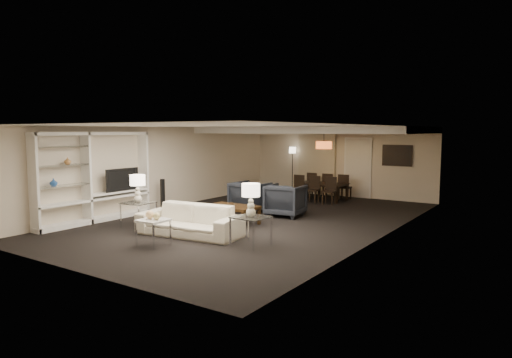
{
  "coord_description": "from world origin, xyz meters",
  "views": [
    {
      "loc": [
        6.77,
        -10.03,
        2.37
      ],
      "look_at": [
        0.0,
        0.0,
        1.1
      ],
      "focal_mm": 32.0,
      "sensor_mm": 36.0,
      "label": 1
    }
  ],
  "objects": [
    {
      "name": "wall_right",
      "position": [
        3.5,
        0.0,
        1.25
      ],
      "size": [
        0.02,
        11.0,
        2.5
      ],
      "primitive_type": "cube",
      "color": "beige",
      "rests_on": "ground"
    },
    {
      "name": "curtains",
      "position": [
        -0.9,
        5.42,
        1.2
      ],
      "size": [
        1.5,
        0.12,
        2.4
      ],
      "primitive_type": "cube",
      "color": "beige",
      "rests_on": "wall_back"
    },
    {
      "name": "floor_speaker",
      "position": [
        -3.2,
        -0.3,
        0.47
      ],
      "size": [
        0.12,
        0.12,
        0.94
      ],
      "primitive_type": "cube",
      "rotation": [
        0.0,
        0.0,
        -0.19
      ],
      "color": "black",
      "rests_on": "floor"
    },
    {
      "name": "chair_fm",
      "position": [
        -0.08,
        4.78,
        0.44
      ],
      "size": [
        0.44,
        0.44,
        0.88
      ],
      "primitive_type": null,
      "rotation": [
        0.0,
        0.0,
        3.21
      ],
      "color": "black",
      "rests_on": "floor"
    },
    {
      "name": "chair_fr",
      "position": [
        0.52,
        4.78,
        0.44
      ],
      "size": [
        0.44,
        0.44,
        0.88
      ],
      "primitive_type": null,
      "rotation": [
        0.0,
        0.0,
        3.22
      ],
      "color": "black",
      "rests_on": "floor"
    },
    {
      "name": "dining_table",
      "position": [
        -0.08,
        4.13,
        0.3
      ],
      "size": [
        1.7,
        0.97,
        0.59
      ],
      "primitive_type": "imported",
      "rotation": [
        0.0,
        0.0,
        -0.01
      ],
      "color": "black",
      "rests_on": "floor"
    },
    {
      "name": "ceiling_soffit",
      "position": [
        0.0,
        3.5,
        2.4
      ],
      "size": [
        7.0,
        4.0,
        0.2
      ],
      "primitive_type": "cube",
      "color": "silver",
      "rests_on": "ceiling"
    },
    {
      "name": "floor",
      "position": [
        0.0,
        0.0,
        0.0
      ],
      "size": [
        11.0,
        11.0,
        0.0
      ],
      "primitive_type": "plane",
      "color": "black",
      "rests_on": "ground"
    },
    {
      "name": "chair_nm",
      "position": [
        -0.08,
        3.48,
        0.44
      ],
      "size": [
        0.45,
        0.45,
        0.88
      ],
      "primitive_type": null,
      "rotation": [
        0.0,
        0.0,
        0.1
      ],
      "color": "black",
      "rests_on": "floor"
    },
    {
      "name": "marble_table",
      "position": [
        -0.2,
        -3.51,
        0.28
      ],
      "size": [
        0.57,
        0.57,
        0.55
      ],
      "primitive_type": null,
      "rotation": [
        0.0,
        0.0,
        0.03
      ],
      "color": "silver",
      "rests_on": "floor"
    },
    {
      "name": "wall_front",
      "position": [
        0.0,
        -5.5,
        1.25
      ],
      "size": [
        7.0,
        0.02,
        2.5
      ],
      "primitive_type": "cube",
      "color": "beige",
      "rests_on": "ground"
    },
    {
      "name": "chair_fl",
      "position": [
        -0.68,
        4.78,
        0.44
      ],
      "size": [
        0.41,
        0.41,
        0.88
      ],
      "primitive_type": null,
      "rotation": [
        0.0,
        0.0,
        3.13
      ],
      "color": "black",
      "rests_on": "floor"
    },
    {
      "name": "vase_blue",
      "position": [
        -3.31,
        -3.76,
        1.15
      ],
      "size": [
        0.18,
        0.18,
        0.19
      ],
      "primitive_type": "imported",
      "color": "#234F9A",
      "rests_on": "media_unit"
    },
    {
      "name": "floor_lamp",
      "position": [
        -1.82,
        5.2,
        0.88
      ],
      "size": [
        0.32,
        0.32,
        1.77
      ],
      "primitive_type": null,
      "rotation": [
        0.0,
        0.0,
        0.3
      ],
      "color": "black",
      "rests_on": "floor"
    },
    {
      "name": "ceiling",
      "position": [
        0.0,
        0.0,
        2.5
      ],
      "size": [
        7.0,
        11.0,
        0.02
      ],
      "primitive_type": "cube",
      "color": "silver",
      "rests_on": "ground"
    },
    {
      "name": "door",
      "position": [
        0.7,
        5.47,
        1.05
      ],
      "size": [
        0.9,
        0.05,
        2.1
      ],
      "primitive_type": "cube",
      "color": "silver",
      "rests_on": "wall_back"
    },
    {
      "name": "wall_left",
      "position": [
        -3.5,
        0.0,
        1.25
      ],
      "size": [
        0.02,
        11.0,
        2.5
      ],
      "primitive_type": "cube",
      "color": "beige",
      "rests_on": "ground"
    },
    {
      "name": "vase_amber",
      "position": [
        -3.31,
        -3.37,
        1.65
      ],
      "size": [
        0.16,
        0.16,
        0.17
      ],
      "primitive_type": "imported",
      "color": "#BC7D3E",
      "rests_on": "media_unit"
    },
    {
      "name": "gold_gourd_b",
      "position": [
        -0.1,
        -3.51,
        0.63
      ],
      "size": [
        0.15,
        0.15,
        0.15
      ],
      "primitive_type": "sphere",
      "color": "#D2BB6F",
      "rests_on": "marble_table"
    },
    {
      "name": "armchair_right",
      "position": [
        0.4,
        0.89,
        0.45
      ],
      "size": [
        1.08,
        1.1,
        0.9
      ],
      "primitive_type": "imported",
      "rotation": [
        0.0,
        0.0,
        3.27
      ],
      "color": "black",
      "rests_on": "floor"
    },
    {
      "name": "armchair_left",
      "position": [
        -0.8,
        0.89,
        0.45
      ],
      "size": [
        1.04,
        1.06,
        0.9
      ],
      "primitive_type": "imported",
      "rotation": [
        0.0,
        0.0,
        3.06
      ],
      "color": "black",
      "rests_on": "floor"
    },
    {
      "name": "coffee_table",
      "position": [
        -0.2,
        -0.81,
        0.24
      ],
      "size": [
        1.34,
        0.79,
        0.48
      ],
      "primitive_type": null,
      "rotation": [
        0.0,
        0.0,
        -0.01
      ],
      "color": "black",
      "rests_on": "floor"
    },
    {
      "name": "side_table_right",
      "position": [
        1.5,
        -2.41,
        0.31
      ],
      "size": [
        0.71,
        0.71,
        0.62
      ],
      "primitive_type": null,
      "rotation": [
        0.0,
        0.0,
        -0.06
      ],
      "color": "white",
      "rests_on": "floor"
    },
    {
      "name": "wall_back",
      "position": [
        0.0,
        5.5,
        1.25
      ],
      "size": [
        7.0,
        0.02,
        2.5
      ],
      "primitive_type": "cube",
      "color": "beige",
      "rests_on": "ground"
    },
    {
      "name": "chair_nl",
      "position": [
        -0.68,
        3.48,
        0.44
      ],
      "size": [
        0.41,
        0.41,
        0.88
      ],
      "primitive_type": null,
      "rotation": [
        0.0,
        0.0,
        0.0
      ],
      "color": "black",
      "rests_on": "floor"
    },
    {
      "name": "pendant_light",
      "position": [
        0.3,
        3.5,
        1.92
      ],
      "size": [
        0.52,
        0.52,
        0.24
      ],
      "primitive_type": "cylinder",
      "color": "#D8591E",
      "rests_on": "ceiling_soffit"
    },
    {
      "name": "table_lamp_left",
      "position": [
        -1.9,
        -2.41,
        0.96
      ],
      "size": [
        0.39,
        0.39,
        0.69
      ],
      "primitive_type": null,
      "rotation": [
        0.0,
        0.0,
        -0.03
      ],
      "color": "beige",
      "rests_on": "side_table_left"
    },
    {
      "name": "media_unit",
      "position": [
        -3.31,
        -2.6,
        1.18
      ],
      "size": [
        0.38,
        3.4,
        2.35
      ],
      "primitive_type": null,
      "color": "white",
      "rests_on": "wall_left"
    },
    {
      "name": "chair_nr",
      "position": [
        0.52,
        3.48,
        0.44
      ],
      "size": [
        0.45,
        0.45,
        0.88
      ],
      "primitive_type": null,
      "rotation": [
        0.0,
        0.0,
        0.11
      ],
      "color": "black",
      "rests_on": "floor"
    },
    {
      "name": "painting",
      "position": [
        2.1,
        5.46,
        1.55
      ],
      "size": [
        0.95,
        0.04,
        0.65
      ],
      "primitive_type": "cube",
      "color": "#142D38",
      "rests_on": "wall_back"
    },
    {
      "name": "gold_gourd_a",
      "position": [
        -0.3,
        -3.51,
        0.64
      ],
      "size": [
        0.18,
        0.18,
        0.18
      ],
      "primitive_type": "sphere",
      "color": "#E9B97B",
      "rests_on": "marble_table"
    },
    {
      "name": "sofa",
      "position": [
        -0.2,
        -2.41,
        0.35
      ],
      "size": [
        2.51,
        1.23,
        0.71
      ],
      "primitive_type": "imported",
      "rotation": [
        0.0,
        0.0,
        0.12
      ],
      "color": "beige",
      "rests_on": "floor"
    },
    {
      "name": "side_table_left",
      "position": [
        -1.9,
        -2.41,
        0.31
      ],
      "size": [
        0.71,
        0.71,
        0.62
      ],
      "primitive_type": null,
      "rotation": [
        0.0,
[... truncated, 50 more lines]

